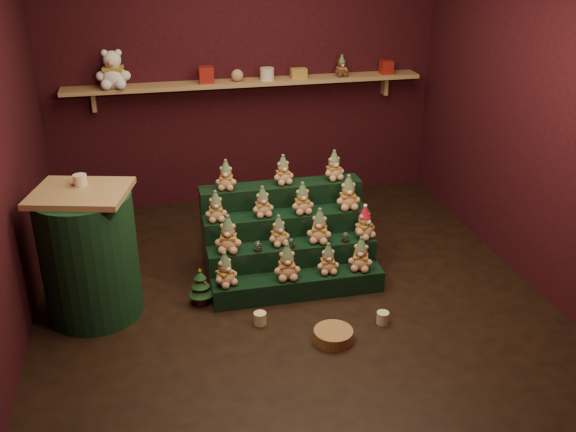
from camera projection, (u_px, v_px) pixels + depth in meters
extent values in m
plane|color=black|center=(288.00, 289.00, 5.32)|extent=(4.00, 4.00, 0.00)
cube|color=black|center=(244.00, 69.00, 6.55)|extent=(4.00, 0.10, 2.80)
cube|color=black|center=(388.00, 253.00, 2.91)|extent=(4.00, 0.10, 2.80)
cube|color=black|center=(537.00, 109.00, 5.14)|extent=(0.10, 4.00, 2.80)
cube|color=#A37D51|center=(247.00, 82.00, 6.43)|extent=(3.60, 0.26, 0.04)
cube|color=#A37D51|center=(94.00, 101.00, 6.24)|extent=(0.04, 0.12, 0.20)
cube|color=#A37D51|center=(385.00, 85.00, 6.84)|extent=(0.04, 0.12, 0.20)
cube|color=black|center=(298.00, 286.00, 5.19)|extent=(1.40, 0.22, 0.18)
cube|color=black|center=(292.00, 263.00, 5.34)|extent=(1.40, 0.22, 0.36)
cube|color=black|center=(286.00, 242.00, 5.50)|extent=(1.40, 0.22, 0.54)
cube|color=black|center=(281.00, 222.00, 5.66)|extent=(1.40, 0.22, 0.72)
cylinder|color=black|center=(258.00, 250.00, 5.15)|extent=(0.06, 0.06, 0.02)
sphere|color=silver|center=(258.00, 245.00, 5.13)|extent=(0.06, 0.06, 0.06)
cylinder|color=black|center=(291.00, 246.00, 5.21)|extent=(0.06, 0.06, 0.02)
sphere|color=silver|center=(291.00, 242.00, 5.19)|extent=(0.06, 0.06, 0.06)
cylinder|color=black|center=(345.00, 240.00, 5.30)|extent=(0.06, 0.06, 0.02)
sphere|color=silver|center=(346.00, 236.00, 5.28)|extent=(0.06, 0.06, 0.06)
cube|color=#A37D51|center=(80.00, 193.00, 4.59)|extent=(0.79, 0.71, 0.04)
cylinder|color=#103219|center=(90.00, 256.00, 4.80)|extent=(0.71, 0.71, 0.98)
cylinder|color=beige|center=(80.00, 180.00, 4.65)|extent=(0.10, 0.10, 0.08)
cylinder|color=#4B291A|center=(202.00, 301.00, 5.10)|extent=(0.10, 0.10, 0.05)
cone|color=#123317|center=(201.00, 289.00, 5.06)|extent=(0.19, 0.19, 0.10)
cone|color=#123317|center=(200.00, 282.00, 5.03)|extent=(0.14, 0.14, 0.09)
cone|color=#123317|center=(200.00, 275.00, 5.00)|extent=(0.10, 0.10, 0.07)
cone|color=yellow|center=(200.00, 269.00, 4.98)|extent=(0.03, 0.03, 0.03)
cylinder|color=beige|center=(260.00, 318.00, 4.83)|extent=(0.10, 0.10, 0.10)
cylinder|color=beige|center=(383.00, 318.00, 4.84)|extent=(0.09, 0.09, 0.09)
cylinder|color=#9D743F|center=(333.00, 335.00, 4.64)|extent=(0.34, 0.34, 0.09)
cube|color=#A52219|center=(206.00, 75.00, 6.29)|extent=(0.14, 0.14, 0.16)
cylinder|color=beige|center=(267.00, 74.00, 6.42)|extent=(0.14, 0.14, 0.12)
cube|color=#A52219|center=(386.00, 67.00, 6.67)|extent=(0.12, 0.12, 0.14)
sphere|color=tan|center=(237.00, 75.00, 6.36)|extent=(0.12, 0.12, 0.12)
cube|color=orange|center=(299.00, 73.00, 6.49)|extent=(0.16, 0.10, 0.10)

